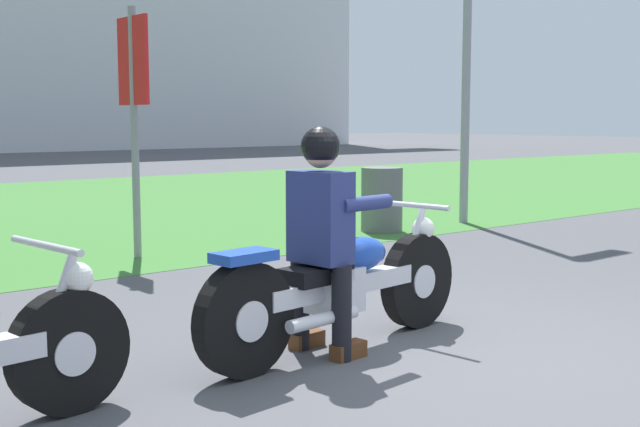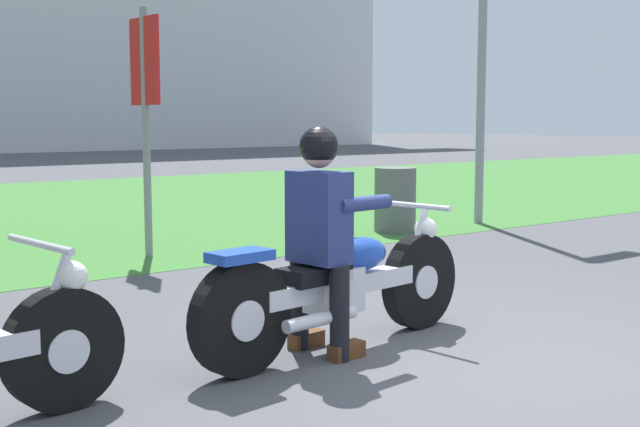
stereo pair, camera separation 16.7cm
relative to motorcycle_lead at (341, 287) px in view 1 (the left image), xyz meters
The scene contains 5 objects.
ground 1.06m from the motorcycle_lead, 63.05° to the right, with size 120.00×120.00×0.00m, color #4C4C51.
motorcycle_lead is the anchor object (origin of this frame).
rider_lead 0.46m from the motorcycle_lead, behind, with size 0.58×0.50×1.41m.
trash_can 5.52m from the motorcycle_lead, 43.13° to the left, with size 0.54×0.54×0.83m, color #595E5B.
sign_banner 4.23m from the motorcycle_lead, 80.89° to the left, with size 0.08×0.60×2.60m.
Camera 1 is at (-3.81, -2.93, 1.45)m, focal length 46.01 mm.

